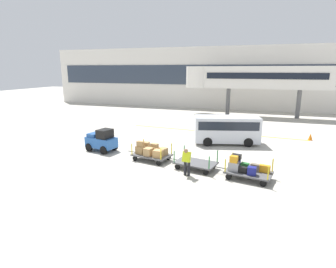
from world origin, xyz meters
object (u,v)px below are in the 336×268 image
Objects in this scene: baggage_cart_lead at (151,152)px; baggage_cart_middle at (196,163)px; safety_cone_far at (310,137)px; shuttle_van at (227,128)px; baggage_tug at (102,140)px; baggage_cart_tail at (246,169)px; baggage_handler at (187,161)px.

baggage_cart_lead is 1.00× the size of baggage_cart_middle.
safety_cone_far is at bearing 40.20° from baggage_cart_lead.
baggage_cart_middle is 5.61× the size of safety_cone_far.
shuttle_van reaches higher than baggage_cart_lead.
baggage_tug is 0.74× the size of baggage_cart_tail.
baggage_tug reaches higher than safety_cone_far.
baggage_cart_lead is 3.29m from baggage_handler.
baggage_cart_middle is 2.86m from baggage_cart_tail.
baggage_handler is 0.30× the size of shuttle_van.
baggage_cart_middle is at bearing -11.16° from baggage_tug.
baggage_tug is 10.02m from baggage_cart_tail.
shuttle_van is at bearing 30.63° from baggage_tug.
shuttle_van reaches higher than baggage_cart_middle.
baggage_cart_tail is at bearing 12.35° from baggage_handler.
baggage_cart_tail is (2.80, -0.54, 0.19)m from baggage_cart_middle.
baggage_tug is 4.13× the size of safety_cone_far.
baggage_cart_middle is at bearing 169.09° from baggage_cart_tail.
baggage_handler is 12.97m from safety_cone_far.
baggage_cart_middle is at bearing -10.81° from baggage_cart_lead.
baggage_tug is at bearing -151.17° from safety_cone_far.
baggage_cart_middle is 1.33m from baggage_handler.
baggage_tug reaches higher than baggage_handler.
shuttle_van is at bearing 80.52° from baggage_handler.
baggage_cart_tail is 3.11m from baggage_handler.
shuttle_van reaches higher than baggage_tug.
shuttle_van is at bearing -153.54° from safety_cone_far.
baggage_cart_lead is 0.60× the size of shuttle_van.
baggage_cart_middle is (7.02, -1.39, -0.41)m from baggage_tug.
baggage_cart_lead is 6.88m from shuttle_van.
shuttle_van is (-1.80, 6.68, 0.69)m from baggage_cart_tail.
baggage_handler is at bearing -167.65° from baggage_cart_tail.
baggage_tug is at bearing 159.16° from baggage_handler.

